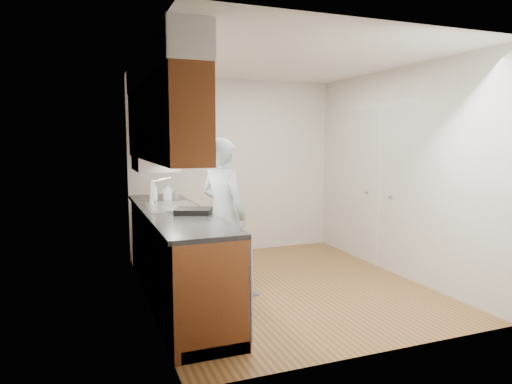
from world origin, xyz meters
TOP-DOWN VIEW (x-y plane):
  - floor at (0.00, 0.00)m, footprint 3.50×3.50m
  - ceiling at (0.00, 0.00)m, footprint 3.50×3.50m
  - wall_left at (-1.50, 0.00)m, footprint 0.02×3.50m
  - wall_right at (1.50, 0.00)m, footprint 0.02×3.50m
  - wall_back at (0.00, 1.75)m, footprint 3.00×0.02m
  - counter at (-1.20, -0.00)m, footprint 0.64×2.80m
  - upper_cabinets at (-1.33, 0.05)m, footprint 0.47×2.80m
  - closet_door at (1.49, 0.30)m, footprint 0.02×1.22m
  - floor_mat at (-0.66, 0.13)m, footprint 0.59×0.83m
  - person at (-0.66, 0.13)m, footprint 0.71×0.79m
  - soap_bottle_a at (-1.32, 0.70)m, footprint 0.12×0.12m
  - soap_bottle_b at (-1.14, 0.74)m, footprint 0.12×0.12m
  - steel_can at (-1.06, 0.72)m, footprint 0.08×0.08m
  - dish_rack at (-1.08, -0.30)m, footprint 0.42×0.39m

SIDE VIEW (x-z plane):
  - floor at x=0.00m, z-range 0.00..0.00m
  - floor_mat at x=-0.66m, z-range 0.00..0.01m
  - counter at x=-1.20m, z-range -0.16..1.14m
  - person at x=-0.66m, z-range 0.01..1.89m
  - dish_rack at x=-1.08m, z-range 0.94..0.99m
  - steel_can at x=-1.06m, z-range 0.94..1.05m
  - closet_door at x=1.49m, z-range 0.00..2.05m
  - soap_bottle_b at x=-1.14m, z-range 0.94..1.15m
  - soap_bottle_a at x=-1.32m, z-range 0.94..1.19m
  - wall_left at x=-1.50m, z-range 0.00..2.50m
  - wall_right at x=1.50m, z-range 0.00..2.50m
  - wall_back at x=0.00m, z-range 0.00..2.50m
  - upper_cabinets at x=-1.33m, z-range 1.34..2.55m
  - ceiling at x=0.00m, z-range 2.50..2.50m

